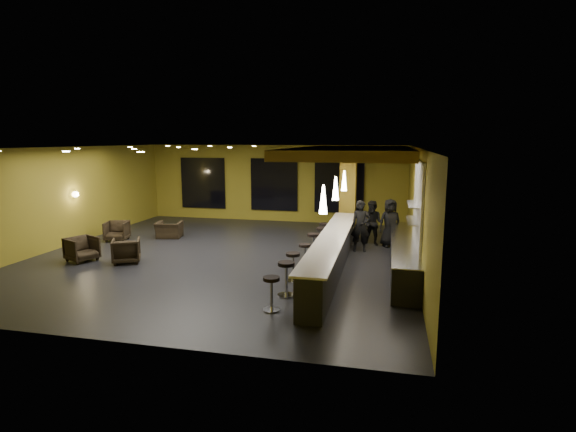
% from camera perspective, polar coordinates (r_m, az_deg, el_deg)
% --- Properties ---
extents(floor, '(12.00, 13.00, 0.10)m').
position_cam_1_polar(floor, '(14.96, -7.95, -5.13)').
color(floor, black).
rests_on(floor, ground).
extents(ceiling, '(12.00, 13.00, 0.10)m').
position_cam_1_polar(ceiling, '(14.47, -8.29, 8.79)').
color(ceiling, black).
extents(wall_back, '(12.00, 0.10, 3.50)m').
position_cam_1_polar(wall_back, '(20.81, -1.71, 4.17)').
color(wall_back, olive).
rests_on(wall_back, floor).
extents(wall_front, '(12.00, 0.10, 3.50)m').
position_cam_1_polar(wall_front, '(8.90, -23.24, -4.15)').
color(wall_front, olive).
rests_on(wall_front, floor).
extents(wall_left, '(0.10, 13.00, 3.50)m').
position_cam_1_polar(wall_left, '(17.67, -26.80, 2.14)').
color(wall_left, olive).
rests_on(wall_left, floor).
extents(wall_right, '(0.10, 13.00, 3.50)m').
position_cam_1_polar(wall_right, '(13.69, 16.29, 0.88)').
color(wall_right, olive).
rests_on(wall_right, floor).
extents(wood_soffit, '(3.60, 8.00, 0.28)m').
position_cam_1_polar(wood_soffit, '(14.57, 8.22, 8.04)').
color(wood_soffit, '#AB8132').
rests_on(wood_soffit, ceiling).
extents(window_left, '(2.20, 0.06, 2.40)m').
position_cam_1_polar(window_left, '(21.85, -10.73, 4.14)').
color(window_left, black).
rests_on(window_left, wall_back).
extents(window_center, '(2.20, 0.06, 2.40)m').
position_cam_1_polar(window_center, '(20.71, -1.79, 4.01)').
color(window_center, black).
rests_on(window_center, wall_back).
extents(window_right, '(2.20, 0.06, 2.40)m').
position_cam_1_polar(window_right, '(20.18, 6.51, 3.80)').
color(window_right, black).
rests_on(window_right, wall_back).
extents(tile_backsplash, '(0.06, 3.20, 2.40)m').
position_cam_1_polar(tile_backsplash, '(12.66, 16.21, 1.34)').
color(tile_backsplash, white).
rests_on(tile_backsplash, wall_right).
extents(bar_counter, '(0.60, 8.00, 1.00)m').
position_cam_1_polar(bar_counter, '(13.02, 5.66, -4.83)').
color(bar_counter, black).
rests_on(bar_counter, floor).
extents(bar_top, '(0.78, 8.10, 0.05)m').
position_cam_1_polar(bar_top, '(12.90, 5.70, -2.58)').
color(bar_top, white).
rests_on(bar_top, bar_counter).
extents(prep_counter, '(0.70, 6.00, 0.86)m').
position_cam_1_polar(prep_counter, '(13.44, 14.44, -4.94)').
color(prep_counter, black).
rests_on(prep_counter, floor).
extents(prep_top, '(0.72, 6.00, 0.03)m').
position_cam_1_polar(prep_top, '(13.34, 14.53, -3.05)').
color(prep_top, silver).
rests_on(prep_top, prep_counter).
extents(wall_shelf_lower, '(0.30, 1.50, 0.03)m').
position_cam_1_polar(wall_shelf_lower, '(12.52, 15.53, -0.58)').
color(wall_shelf_lower, silver).
rests_on(wall_shelf_lower, wall_right).
extents(wall_shelf_upper, '(0.30, 1.50, 0.03)m').
position_cam_1_polar(wall_shelf_upper, '(12.45, 15.63, 1.46)').
color(wall_shelf_upper, silver).
rests_on(wall_shelf_upper, wall_right).
extents(column, '(0.60, 0.60, 3.50)m').
position_cam_1_polar(column, '(17.30, 7.62, 2.96)').
color(column, olive).
rests_on(column, floor).
extents(wall_sconce, '(0.22, 0.22, 0.22)m').
position_cam_1_polar(wall_sconce, '(17.95, -25.39, 2.51)').
color(wall_sconce, '#FFE5B2').
rests_on(wall_sconce, wall_left).
extents(pendant_0, '(0.20, 0.20, 0.70)m').
position_cam_1_polar(pendant_0, '(10.72, 4.50, 2.12)').
color(pendant_0, white).
rests_on(pendant_0, wood_soffit).
extents(pendant_1, '(0.20, 0.20, 0.70)m').
position_cam_1_polar(pendant_1, '(13.18, 6.07, 3.52)').
color(pendant_1, white).
rests_on(pendant_1, wood_soffit).
extents(pendant_2, '(0.20, 0.20, 0.70)m').
position_cam_1_polar(pendant_2, '(15.65, 7.14, 4.47)').
color(pendant_2, white).
rests_on(pendant_2, wood_soffit).
extents(staff_a, '(0.67, 0.48, 1.74)m').
position_cam_1_polar(staff_a, '(15.33, 9.20, -1.28)').
color(staff_a, black).
rests_on(staff_a, floor).
extents(staff_b, '(0.92, 0.80, 1.61)m').
position_cam_1_polar(staff_b, '(16.31, 10.73, -0.89)').
color(staff_b, black).
rests_on(staff_b, floor).
extents(staff_c, '(0.97, 0.82, 1.70)m').
position_cam_1_polar(staff_c, '(16.23, 12.82, -0.86)').
color(staff_c, black).
rests_on(staff_c, floor).
extents(armchair_a, '(1.10, 1.09, 0.76)m').
position_cam_1_polar(armchair_a, '(15.45, -24.71, -3.82)').
color(armchair_a, black).
rests_on(armchair_a, floor).
extents(armchair_b, '(1.09, 1.10, 0.75)m').
position_cam_1_polar(armchair_b, '(14.74, -19.86, -4.15)').
color(armchair_b, black).
rests_on(armchair_b, floor).
extents(armchair_c, '(0.98, 0.99, 0.74)m').
position_cam_1_polar(armchair_c, '(18.00, -20.90, -1.79)').
color(armchair_c, black).
rests_on(armchair_c, floor).
extents(armchair_d, '(1.08, 0.99, 0.62)m').
position_cam_1_polar(armchair_d, '(17.94, -14.85, -1.70)').
color(armchair_d, black).
rests_on(armchair_d, floor).
extents(bar_stool_0, '(0.39, 0.39, 0.77)m').
position_cam_1_polar(bar_stool_0, '(10.05, -2.12, -9.26)').
color(bar_stool_0, silver).
rests_on(bar_stool_0, floor).
extents(bar_stool_1, '(0.43, 0.43, 0.85)m').
position_cam_1_polar(bar_stool_1, '(10.93, -0.23, -7.42)').
color(bar_stool_1, silver).
rests_on(bar_stool_1, floor).
extents(bar_stool_2, '(0.39, 0.39, 0.78)m').
position_cam_1_polar(bar_stool_2, '(12.04, 0.63, -6.00)').
color(bar_stool_2, silver).
rests_on(bar_stool_2, floor).
extents(bar_stool_3, '(0.37, 0.37, 0.73)m').
position_cam_1_polar(bar_stool_3, '(13.23, 2.12, -4.69)').
color(bar_stool_3, silver).
rests_on(bar_stool_3, floor).
extents(bar_stool_4, '(0.42, 0.42, 0.83)m').
position_cam_1_polar(bar_stool_4, '(14.24, 3.23, -3.41)').
color(bar_stool_4, silver).
rests_on(bar_stool_4, floor).
extents(bar_stool_5, '(0.40, 0.40, 0.78)m').
position_cam_1_polar(bar_stool_5, '(15.43, 4.29, -2.50)').
color(bar_stool_5, silver).
rests_on(bar_stool_5, floor).
extents(bar_stool_6, '(0.39, 0.39, 0.76)m').
position_cam_1_polar(bar_stool_6, '(16.34, 4.64, -1.86)').
color(bar_stool_6, silver).
rests_on(bar_stool_6, floor).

